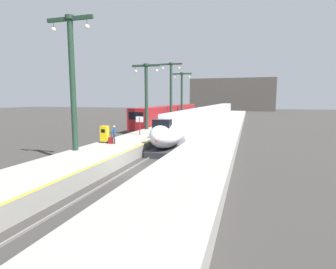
{
  "coord_description": "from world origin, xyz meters",
  "views": [
    {
      "loc": [
        7.43,
        -17.38,
        5.18
      ],
      "look_at": [
        0.14,
        6.93,
        1.8
      ],
      "focal_mm": 28.71,
      "sensor_mm": 36.0,
      "label": 1
    }
  ],
  "objects_px": {
    "regional_train_adjacent": "(171,114)",
    "departure_info_board": "(140,122)",
    "station_column_distant": "(182,91)",
    "station_column_mid": "(146,90)",
    "station_column_far": "(171,87)",
    "highspeed_train_main": "(212,114)",
    "rolling_suitcase": "(111,140)",
    "passenger_near_edge": "(114,133)",
    "station_column_near": "(72,72)",
    "ticket_machine_yellow": "(105,135)"
  },
  "relations": [
    {
      "from": "rolling_suitcase",
      "to": "station_column_distant",
      "type": "bearing_deg",
      "value": 92.1
    },
    {
      "from": "passenger_near_edge",
      "to": "rolling_suitcase",
      "type": "height_order",
      "value": "passenger_near_edge"
    },
    {
      "from": "station_column_mid",
      "to": "station_column_distant",
      "type": "height_order",
      "value": "station_column_distant"
    },
    {
      "from": "passenger_near_edge",
      "to": "departure_info_board",
      "type": "bearing_deg",
      "value": 91.3
    },
    {
      "from": "rolling_suitcase",
      "to": "station_column_far",
      "type": "bearing_deg",
      "value": 92.8
    },
    {
      "from": "station_column_mid",
      "to": "rolling_suitcase",
      "type": "bearing_deg",
      "value": -84.48
    },
    {
      "from": "highspeed_train_main",
      "to": "ticket_machine_yellow",
      "type": "bearing_deg",
      "value": -98.89
    },
    {
      "from": "station_column_near",
      "to": "station_column_distant",
      "type": "distance_m",
      "value": 35.95
    },
    {
      "from": "highspeed_train_main",
      "to": "station_column_mid",
      "type": "height_order",
      "value": "station_column_mid"
    },
    {
      "from": "station_column_far",
      "to": "station_column_distant",
      "type": "relative_size",
      "value": 1.1
    },
    {
      "from": "station_column_near",
      "to": "passenger_near_edge",
      "type": "relative_size",
      "value": 6.17
    },
    {
      "from": "regional_train_adjacent",
      "to": "station_column_distant",
      "type": "distance_m",
      "value": 5.11
    },
    {
      "from": "station_column_mid",
      "to": "departure_info_board",
      "type": "distance_m",
      "value": 7.02
    },
    {
      "from": "regional_train_adjacent",
      "to": "ticket_machine_yellow",
      "type": "distance_m",
      "value": 31.51
    },
    {
      "from": "passenger_near_edge",
      "to": "departure_info_board",
      "type": "relative_size",
      "value": 0.8
    },
    {
      "from": "station_column_mid",
      "to": "station_column_far",
      "type": "xyz_separation_m",
      "value": [
        0.0,
        12.02,
        0.87
      ]
    },
    {
      "from": "regional_train_adjacent",
      "to": "ticket_machine_yellow",
      "type": "xyz_separation_m",
      "value": [
        2.55,
        -31.4,
        -0.34
      ]
    },
    {
      "from": "station_column_near",
      "to": "passenger_near_edge",
      "type": "height_order",
      "value": "station_column_near"
    },
    {
      "from": "departure_info_board",
      "to": "station_column_distant",
      "type": "bearing_deg",
      "value": 93.03
    },
    {
      "from": "station_column_near",
      "to": "station_column_mid",
      "type": "relative_size",
      "value": 1.19
    },
    {
      "from": "highspeed_train_main",
      "to": "rolling_suitcase",
      "type": "xyz_separation_m",
      "value": [
        -4.71,
        -35.86,
        -0.62
      ]
    },
    {
      "from": "regional_train_adjacent",
      "to": "passenger_near_edge",
      "type": "xyz_separation_m",
      "value": [
        3.71,
        -31.68,
        -0.09
      ]
    },
    {
      "from": "station_column_far",
      "to": "passenger_near_edge",
      "type": "bearing_deg",
      "value": -86.43
    },
    {
      "from": "station_column_far",
      "to": "highspeed_train_main",
      "type": "bearing_deg",
      "value": 63.0
    },
    {
      "from": "station_column_mid",
      "to": "ticket_machine_yellow",
      "type": "xyz_separation_m",
      "value": [
        0.35,
        -11.88,
        -4.57
      ]
    },
    {
      "from": "highspeed_train_main",
      "to": "regional_train_adjacent",
      "type": "relative_size",
      "value": 2.04
    },
    {
      "from": "station_column_far",
      "to": "passenger_near_edge",
      "type": "height_order",
      "value": "station_column_far"
    },
    {
      "from": "passenger_near_edge",
      "to": "ticket_machine_yellow",
      "type": "relative_size",
      "value": 1.06
    },
    {
      "from": "ticket_machine_yellow",
      "to": "regional_train_adjacent",
      "type": "bearing_deg",
      "value": 94.64
    },
    {
      "from": "station_column_distant",
      "to": "rolling_suitcase",
      "type": "distance_m",
      "value": 32.76
    },
    {
      "from": "station_column_mid",
      "to": "ticket_machine_yellow",
      "type": "bearing_deg",
      "value": -88.31
    },
    {
      "from": "ticket_machine_yellow",
      "to": "departure_info_board",
      "type": "height_order",
      "value": "departure_info_board"
    },
    {
      "from": "highspeed_train_main",
      "to": "regional_train_adjacent",
      "type": "xyz_separation_m",
      "value": [
        -8.1,
        -4.08,
        0.15
      ]
    },
    {
      "from": "regional_train_adjacent",
      "to": "passenger_near_edge",
      "type": "distance_m",
      "value": 31.9
    },
    {
      "from": "station_column_near",
      "to": "ticket_machine_yellow",
      "type": "distance_m",
      "value": 6.78
    },
    {
      "from": "station_column_mid",
      "to": "station_column_far",
      "type": "distance_m",
      "value": 12.05
    },
    {
      "from": "station_column_near",
      "to": "station_column_mid",
      "type": "height_order",
      "value": "station_column_near"
    },
    {
      "from": "regional_train_adjacent",
      "to": "station_column_distant",
      "type": "xyz_separation_m",
      "value": [
        2.2,
        0.52,
        4.58
      ]
    },
    {
      "from": "passenger_near_edge",
      "to": "departure_info_board",
      "type": "height_order",
      "value": "departure_info_board"
    },
    {
      "from": "station_column_near",
      "to": "station_column_far",
      "type": "distance_m",
      "value": 27.93
    },
    {
      "from": "highspeed_train_main",
      "to": "station_column_mid",
      "type": "xyz_separation_m",
      "value": [
        -5.9,
        -23.6,
        4.38
      ]
    },
    {
      "from": "regional_train_adjacent",
      "to": "station_column_far",
      "type": "distance_m",
      "value": 9.33
    },
    {
      "from": "ticket_machine_yellow",
      "to": "departure_info_board",
      "type": "xyz_separation_m",
      "value": [
        1.02,
        6.14,
        0.77
      ]
    },
    {
      "from": "station_column_mid",
      "to": "departure_info_board",
      "type": "relative_size",
      "value": 4.14
    },
    {
      "from": "passenger_near_edge",
      "to": "departure_info_board",
      "type": "distance_m",
      "value": 6.44
    },
    {
      "from": "station_column_far",
      "to": "rolling_suitcase",
      "type": "xyz_separation_m",
      "value": [
        1.19,
        -24.28,
        -5.87
      ]
    },
    {
      "from": "station_column_near",
      "to": "ticket_machine_yellow",
      "type": "bearing_deg",
      "value": 85.03
    },
    {
      "from": "station_column_near",
      "to": "departure_info_board",
      "type": "distance_m",
      "value": 11.27
    },
    {
      "from": "regional_train_adjacent",
      "to": "station_column_mid",
      "type": "distance_m",
      "value": 20.09
    },
    {
      "from": "regional_train_adjacent",
      "to": "departure_info_board",
      "type": "bearing_deg",
      "value": -81.97
    }
  ]
}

